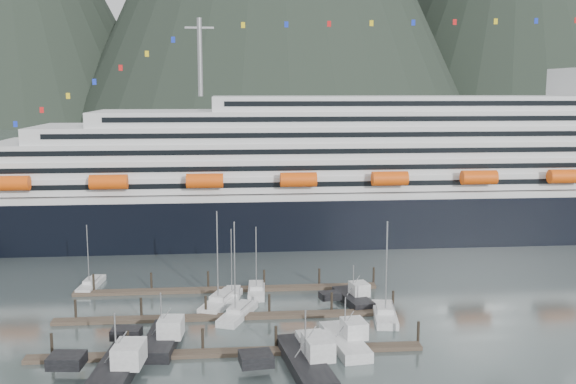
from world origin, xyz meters
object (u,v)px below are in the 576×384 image
object	(u,v)px
sailboat_b	(221,302)
sailboat_c	(238,314)
sailboat_f	(256,291)
sailboat_h	(385,315)
trawler_a	(115,367)
sailboat_d	(232,297)
trawler_c	(304,361)
cruise_ship	(387,180)
trawler_b	(161,339)
trawler_d	(344,340)
trawler_e	(352,297)
sailboat_e	(91,285)

from	to	relation	value
sailboat_b	sailboat_c	world-z (taller)	sailboat_b
sailboat_f	sailboat_h	distance (m)	21.77
sailboat_c	trawler_a	bearing A→B (deg)	164.45
sailboat_f	sailboat_h	xyz separation A→B (m)	(17.46, -13.00, 0.04)
sailboat_b	sailboat_d	size ratio (longest dim) A/B	1.29
sailboat_b	trawler_c	distance (m)	25.99
cruise_ship	sailboat_c	world-z (taller)	cruise_ship
sailboat_f	trawler_b	bearing A→B (deg)	151.32
trawler_c	trawler_a	bearing A→B (deg)	82.39
sailboat_f	sailboat_b	bearing A→B (deg)	135.74
sailboat_h	trawler_d	distance (m)	12.44
cruise_ship	trawler_e	distance (m)	50.59
trawler_a	trawler_d	world-z (taller)	trawler_a
cruise_ship	trawler_a	xyz separation A→B (m)	(-47.61, -69.93, -11.04)
sailboat_b	trawler_c	world-z (taller)	sailboat_b
sailboat_f	trawler_a	size ratio (longest dim) A/B	0.76
trawler_b	trawler_e	bearing A→B (deg)	-56.18
trawler_c	trawler_d	size ratio (longest dim) A/B	1.28
cruise_ship	sailboat_c	bearing A→B (deg)	-123.06
sailboat_d	trawler_c	bearing A→B (deg)	-160.10
cruise_ship	sailboat_d	bearing A→B (deg)	-128.29
sailboat_e	sailboat_d	bearing A→B (deg)	-104.29
trawler_a	trawler_d	size ratio (longest dim) A/B	1.24
sailboat_f	trawler_a	bearing A→B (deg)	152.86
sailboat_e	trawler_c	distance (m)	46.62
trawler_c	trawler_d	bearing A→B (deg)	-50.07
cruise_ship	trawler_d	xyz separation A→B (m)	(-20.50, -63.69, -11.14)
sailboat_f	trawler_d	size ratio (longest dim) A/B	0.94
cruise_ship	sailboat_c	xyz separation A→B (m)	(-33.53, -51.52, -11.61)
sailboat_h	trawler_b	xyz separation A→B (m)	(-30.40, -7.60, 0.50)
sailboat_h	trawler_a	xyz separation A→B (m)	(-34.67, -16.11, 0.55)
cruise_ship	sailboat_f	xyz separation A→B (m)	(-30.41, -40.82, -11.63)
sailboat_b	trawler_a	bearing A→B (deg)	174.48
sailboat_c	trawler_b	xyz separation A→B (m)	(-9.81, -9.90, 0.52)
sailboat_e	trawler_c	size ratio (longest dim) A/B	0.70
trawler_e	trawler_a	bearing A→B (deg)	115.47
sailboat_d	trawler_e	world-z (taller)	sailboat_d
trawler_e	trawler_d	bearing A→B (deg)	154.75
sailboat_h	trawler_c	xyz separation A→B (m)	(-13.32, -16.15, 0.52)
sailboat_d	sailboat_f	bearing A→B (deg)	-53.18
sailboat_e	trawler_a	xyz separation A→B (m)	(9.41, -34.98, 0.60)
sailboat_e	trawler_b	world-z (taller)	sailboat_e
sailboat_h	trawler_e	distance (m)	7.93
sailboat_d	sailboat_e	distance (m)	24.29
sailboat_h	trawler_e	xyz separation A→B (m)	(-3.25, 7.22, 0.39)
trawler_d	trawler_e	bearing A→B (deg)	-21.28
sailboat_b	trawler_e	size ratio (longest dim) A/B	1.47
sailboat_b	sailboat_c	size ratio (longest dim) A/B	1.04
sailboat_c	trawler_e	xyz separation A→B (m)	(17.33, 4.91, 0.40)
trawler_a	trawler_d	bearing A→B (deg)	-71.37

